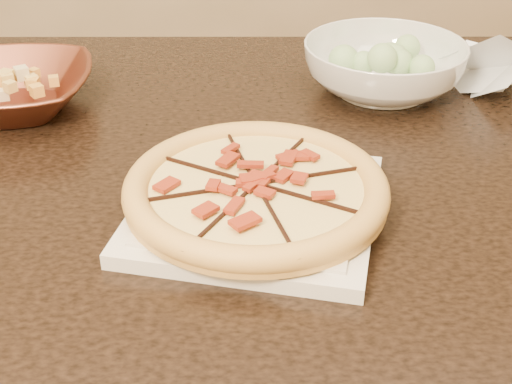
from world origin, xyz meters
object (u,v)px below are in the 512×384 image
pizza (256,189)px  salad_bowl (384,68)px  bronze_bowl (8,91)px  dining_table (155,213)px  plate (256,207)px

pizza → salad_bowl: salad_bowl is taller
pizza → salad_bowl: bearing=55.8°
pizza → bronze_bowl: (-0.33, 0.31, -0.00)m
dining_table → plate: 0.25m
dining_table → bronze_bowl: size_ratio=5.77×
dining_table → salad_bowl: 0.41m
pizza → salad_bowl: 0.40m
dining_table → pizza: bearing=-54.0°
dining_table → plate: bearing=-54.0°
dining_table → bronze_bowl: 0.28m
plate → bronze_bowl: size_ratio=1.36×
dining_table → pizza: pizza is taller
dining_table → pizza: (0.13, -0.18, 0.14)m
plate → bronze_bowl: (-0.33, 0.31, 0.02)m
bronze_bowl → salad_bowl: 0.56m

